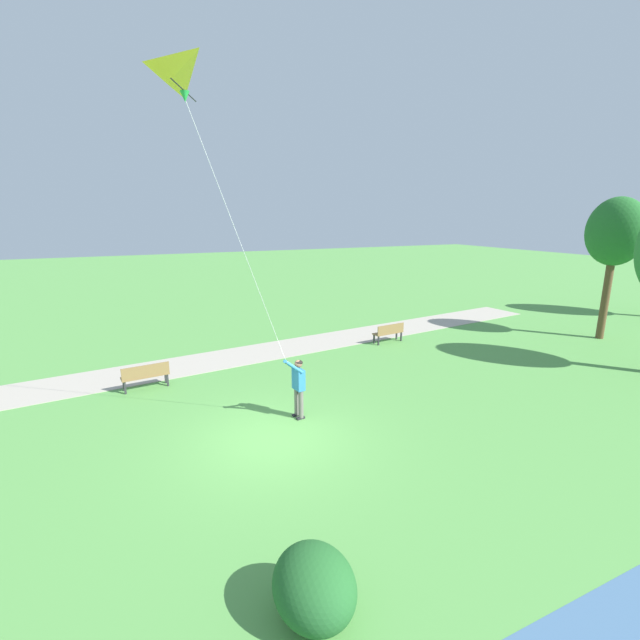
{
  "coord_description": "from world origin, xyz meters",
  "views": [
    {
      "loc": [
        9.79,
        -3.21,
        5.65
      ],
      "look_at": [
        -0.44,
        1.53,
        2.93
      ],
      "focal_mm": 24.29,
      "sensor_mm": 36.0,
      "label": 1
    }
  ],
  "objects_px": {
    "flying_kite": "(200,78)",
    "park_bench_near_walkway": "(146,375)",
    "park_bench_far_walkway": "(389,332)",
    "person_kite_flyer": "(298,383)",
    "tree_treeline_center": "(616,233)",
    "lakeside_shrub": "(314,586)"
  },
  "relations": [
    {
      "from": "park_bench_near_walkway",
      "to": "tree_treeline_center",
      "type": "xyz_separation_m",
      "value": [
        2.4,
        19.93,
        4.38
      ]
    },
    {
      "from": "tree_treeline_center",
      "to": "lakeside_shrub",
      "type": "distance_m",
      "value": 20.32
    },
    {
      "from": "lakeside_shrub",
      "to": "tree_treeline_center",
      "type": "bearing_deg",
      "value": 112.81
    },
    {
      "from": "flying_kite",
      "to": "lakeside_shrub",
      "type": "bearing_deg",
      "value": 1.49
    },
    {
      "from": "person_kite_flyer",
      "to": "park_bench_near_walkway",
      "type": "bearing_deg",
      "value": -136.91
    },
    {
      "from": "person_kite_flyer",
      "to": "park_bench_far_walkway",
      "type": "relative_size",
      "value": 1.19
    },
    {
      "from": "flying_kite",
      "to": "park_bench_near_walkway",
      "type": "bearing_deg",
      "value": -162.05
    },
    {
      "from": "flying_kite",
      "to": "tree_treeline_center",
      "type": "xyz_separation_m",
      "value": [
        -2.21,
        18.43,
        -3.57
      ]
    },
    {
      "from": "park_bench_near_walkway",
      "to": "tree_treeline_center",
      "type": "bearing_deg",
      "value": 83.13
    },
    {
      "from": "person_kite_flyer",
      "to": "tree_treeline_center",
      "type": "distance_m",
      "value": 16.64
    },
    {
      "from": "person_kite_flyer",
      "to": "park_bench_near_walkway",
      "type": "distance_m",
      "value": 5.62
    },
    {
      "from": "lakeside_shrub",
      "to": "park_bench_far_walkway",
      "type": "bearing_deg",
      "value": 142.08
    },
    {
      "from": "park_bench_far_walkway",
      "to": "lakeside_shrub",
      "type": "relative_size",
      "value": 1.11
    },
    {
      "from": "flying_kite",
      "to": "lakeside_shrub",
      "type": "xyz_separation_m",
      "value": [
        5.48,
        0.14,
        -7.94
      ]
    },
    {
      "from": "flying_kite",
      "to": "park_bench_far_walkway",
      "type": "relative_size",
      "value": 4.65
    },
    {
      "from": "lakeside_shrub",
      "to": "flying_kite",
      "type": "bearing_deg",
      "value": -178.51
    },
    {
      "from": "park_bench_near_walkway",
      "to": "tree_treeline_center",
      "type": "distance_m",
      "value": 20.54
    },
    {
      "from": "flying_kite",
      "to": "park_bench_far_walkway",
      "type": "distance_m",
      "value": 13.3
    },
    {
      "from": "person_kite_flyer",
      "to": "tree_treeline_center",
      "type": "xyz_separation_m",
      "value": [
        -1.69,
        16.1,
        3.84
      ]
    },
    {
      "from": "park_bench_far_walkway",
      "to": "flying_kite",
      "type": "bearing_deg",
      "value": -56.98
    },
    {
      "from": "park_bench_near_walkway",
      "to": "lakeside_shrub",
      "type": "relative_size",
      "value": 1.11
    },
    {
      "from": "person_kite_flyer",
      "to": "tree_treeline_center",
      "type": "height_order",
      "value": "tree_treeline_center"
    }
  ]
}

